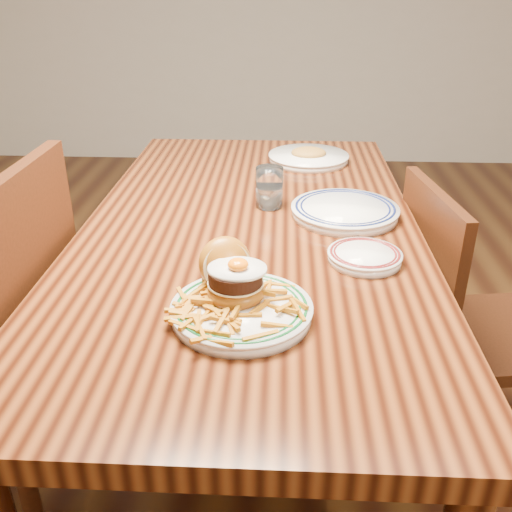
{
  "coord_description": "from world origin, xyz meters",
  "views": [
    {
      "loc": [
        0.08,
        -1.34,
        1.33
      ],
      "look_at": [
        0.03,
        -0.4,
        0.86
      ],
      "focal_mm": 40.0,
      "sensor_mm": 36.0,
      "label": 1
    }
  ],
  "objects_px": {
    "main_plate": "(239,297)",
    "side_plate": "(365,256)",
    "chair_right": "(457,323)",
    "table": "(251,254)"
  },
  "relations": [
    {
      "from": "main_plate",
      "to": "chair_right",
      "type": "bearing_deg",
      "value": 14.11
    },
    {
      "from": "side_plate",
      "to": "main_plate",
      "type": "bearing_deg",
      "value": -114.72
    },
    {
      "from": "chair_right",
      "to": "main_plate",
      "type": "bearing_deg",
      "value": 29.91
    },
    {
      "from": "chair_right",
      "to": "main_plate",
      "type": "height_order",
      "value": "main_plate"
    },
    {
      "from": "chair_right",
      "to": "side_plate",
      "type": "bearing_deg",
      "value": 27.3
    },
    {
      "from": "main_plate",
      "to": "side_plate",
      "type": "height_order",
      "value": "main_plate"
    },
    {
      "from": "table",
      "to": "chair_right",
      "type": "distance_m",
      "value": 0.61
    },
    {
      "from": "table",
      "to": "chair_right",
      "type": "relative_size",
      "value": 1.89
    },
    {
      "from": "main_plate",
      "to": "side_plate",
      "type": "distance_m",
      "value": 0.35
    },
    {
      "from": "table",
      "to": "chair_right",
      "type": "xyz_separation_m",
      "value": [
        0.57,
        0.02,
        -0.21
      ]
    }
  ]
}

